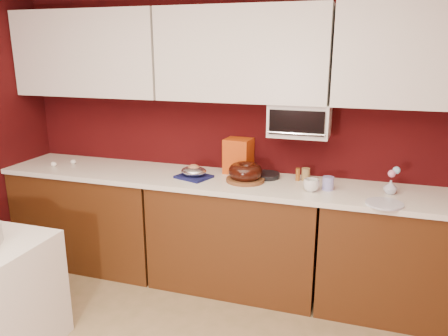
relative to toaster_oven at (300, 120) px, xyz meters
name	(u,v)px	position (x,y,z in m)	size (l,w,h in m)	color
wall_back	(247,129)	(-0.45, 0.15, -0.12)	(4.00, 0.02, 2.50)	#3A0708
base_cabinet_left	(94,217)	(-1.78, -0.17, -0.95)	(1.31, 0.58, 0.86)	#4B270F
base_cabinet_center	(236,236)	(-0.45, -0.17, -0.95)	(1.31, 0.58, 0.86)	#4B270F
base_cabinet_right	(413,259)	(0.88, -0.17, -0.95)	(1.31, 0.58, 0.86)	#4B270F
countertop	(236,183)	(-0.45, -0.17, -0.49)	(4.00, 0.62, 0.04)	white
upper_cabinet_left	(90,54)	(-1.78, -0.02, 0.48)	(1.31, 0.33, 0.70)	white
upper_cabinet_center	(242,54)	(-0.45, -0.02, 0.48)	(1.31, 0.33, 0.70)	white
upper_cabinet_right	(436,55)	(0.88, -0.02, 0.48)	(1.31, 0.33, 0.70)	white
toaster_oven	(300,120)	(0.00, 0.00, 0.00)	(0.45, 0.30, 0.25)	white
toaster_oven_door	(297,123)	(0.00, -0.16, 0.00)	(0.40, 0.02, 0.18)	black
toaster_oven_handle	(296,133)	(0.00, -0.18, -0.07)	(0.02, 0.02, 0.42)	silver
cake_base	(245,180)	(-0.37, -0.17, -0.46)	(0.30, 0.30, 0.03)	brown
bundt_cake	(245,171)	(-0.37, -0.17, -0.39)	(0.26, 0.26, 0.11)	black
navy_towel	(194,177)	(-0.79, -0.20, -0.47)	(0.25, 0.21, 0.02)	#131547
foil_ham_nest	(194,171)	(-0.79, -0.20, -0.42)	(0.21, 0.17, 0.08)	silver
roasted_ham	(194,168)	(-0.79, -0.20, -0.40)	(0.10, 0.08, 0.06)	#B57852
pandoro_box	(238,156)	(-0.50, 0.05, -0.33)	(0.21, 0.19, 0.28)	#AA230B
dark_pan	(267,175)	(-0.24, -0.02, -0.46)	(0.21, 0.21, 0.04)	black
coffee_mug	(311,184)	(0.14, -0.26, -0.42)	(0.10, 0.10, 0.11)	silver
blue_jar	(328,183)	(0.25, -0.19, -0.43)	(0.08, 0.08, 0.10)	#1C1C9B
flower_vase	(390,186)	(0.68, -0.14, -0.42)	(0.07, 0.07, 0.11)	#B0B5C8
flower_pink	(392,174)	(0.68, -0.14, -0.33)	(0.05, 0.05, 0.05)	pink
flower_blue	(397,170)	(0.71, -0.12, -0.30)	(0.05, 0.05, 0.05)	#8ABFDD
china_plate	(384,204)	(0.64, -0.39, -0.47)	(0.24, 0.24, 0.01)	silver
amber_bottle	(298,174)	(0.01, -0.03, -0.43)	(0.03, 0.03, 0.10)	brown
paper_cup	(306,174)	(0.06, 0.00, -0.43)	(0.06, 0.06, 0.10)	olive
egg_left	(54,164)	(-2.08, -0.26, -0.45)	(0.05, 0.04, 0.04)	white
egg_right	(73,162)	(-1.97, -0.14, -0.45)	(0.05, 0.04, 0.04)	white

